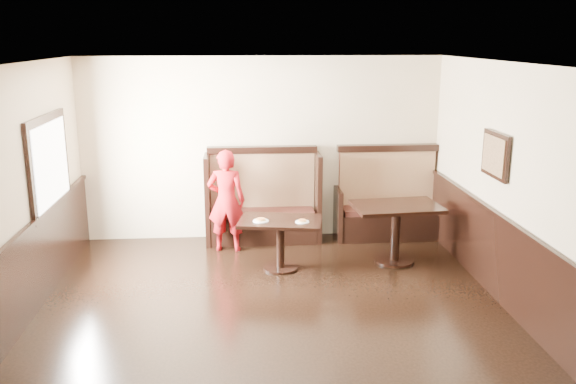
{
  "coord_description": "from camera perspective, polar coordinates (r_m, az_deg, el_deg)",
  "views": [
    {
      "loc": [
        -0.34,
        -5.74,
        3.08
      ],
      "look_at": [
        0.31,
        2.35,
        1.0
      ],
      "focal_mm": 38.0,
      "sensor_mm": 36.0,
      "label": 1
    }
  ],
  "objects": [
    {
      "name": "ground",
      "position": [
        6.52,
        -1.08,
        -13.8
      ],
      "size": [
        7.0,
        7.0,
        0.0
      ],
      "primitive_type": "plane",
      "color": "black",
      "rests_on": "ground"
    },
    {
      "name": "table_neighbor",
      "position": [
        8.58,
        10.06,
        -2.54
      ],
      "size": [
        1.25,
        0.87,
        0.83
      ],
      "rotation": [
        0.0,
        0.0,
        0.08
      ],
      "color": "black",
      "rests_on": "ground"
    },
    {
      "name": "room_shell",
      "position": [
        6.49,
        -3.92,
        -7.48
      ],
      "size": [
        7.0,
        7.0,
        7.0
      ],
      "color": "#CBB293",
      "rests_on": "ground"
    },
    {
      "name": "booth_neighbor",
      "position": [
        9.68,
        9.27,
        -1.4
      ],
      "size": [
        1.65,
        0.72,
        1.45
      ],
      "color": "black",
      "rests_on": "ground"
    },
    {
      "name": "child",
      "position": [
        8.9,
        -5.79,
        -0.82
      ],
      "size": [
        0.59,
        0.43,
        1.51
      ],
      "primitive_type": "imported",
      "rotation": [
        0.0,
        0.0,
        3.02
      ],
      "color": "#A31117",
      "rests_on": "ground"
    },
    {
      "name": "pizza_plate_left",
      "position": [
        8.09,
        -2.56,
        -2.66
      ],
      "size": [
        0.21,
        0.21,
        0.04
      ],
      "color": "white",
      "rests_on": "table_main"
    },
    {
      "name": "pizza_plate_right",
      "position": [
        8.05,
        1.34,
        -2.75
      ],
      "size": [
        0.19,
        0.19,
        0.03
      ],
      "color": "white",
      "rests_on": "table_main"
    },
    {
      "name": "table_main",
      "position": [
        8.21,
        -0.72,
        -3.7
      ],
      "size": [
        1.2,
        0.87,
        0.7
      ],
      "rotation": [
        0.0,
        0.0,
        -0.18
      ],
      "color": "black",
      "rests_on": "ground"
    },
    {
      "name": "booth_main",
      "position": [
        9.4,
        -2.35,
        -1.41
      ],
      "size": [
        1.75,
        0.72,
        1.45
      ],
      "color": "black",
      "rests_on": "ground"
    }
  ]
}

